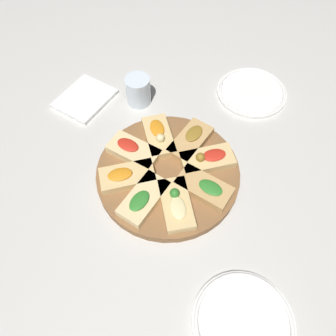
{
  "coord_description": "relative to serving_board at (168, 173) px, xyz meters",
  "views": [
    {
      "loc": [
        0.38,
        0.1,
        0.64
      ],
      "look_at": [
        0.0,
        0.0,
        0.03
      ],
      "focal_mm": 35.0,
      "sensor_mm": 36.0,
      "label": 1
    }
  ],
  "objects": [
    {
      "name": "focaccia_slice_4",
      "position": [
        0.08,
        0.04,
        0.02
      ],
      "size": [
        0.13,
        0.1,
        0.04
      ],
      "color": "#DBB775",
      "rests_on": "serving_board"
    },
    {
      "name": "napkin_stack",
      "position": [
        -0.18,
        -0.27,
        -0.01
      ],
      "size": [
        0.17,
        0.16,
        0.01
      ],
      "primitive_type": "cube",
      "rotation": [
        0.0,
        0.0,
        -0.31
      ],
      "color": "white",
      "rests_on": "ground_plane"
    },
    {
      "name": "plate_left",
      "position": [
        -0.31,
        0.15,
        -0.0
      ],
      "size": [
        0.19,
        0.19,
        0.02
      ],
      "color": "white",
      "rests_on": "ground_plane"
    },
    {
      "name": "water_glass",
      "position": [
        -0.21,
        -0.13,
        0.03
      ],
      "size": [
        0.06,
        0.06,
        0.08
      ],
      "primitive_type": "cylinder",
      "color": "silver",
      "rests_on": "ground_plane"
    },
    {
      "name": "ground_plane",
      "position": [
        0.0,
        0.0,
        -0.01
      ],
      "size": [
        3.0,
        3.0,
        0.0
      ],
      "primitive_type": "plane",
      "color": "beige"
    },
    {
      "name": "focaccia_slice_6",
      "position": [
        -0.04,
        0.08,
        0.02
      ],
      "size": [
        0.11,
        0.13,
        0.04
      ],
      "color": "#DBB775",
      "rests_on": "serving_board"
    },
    {
      "name": "focaccia_slice_1",
      "position": [
        -0.03,
        -0.09,
        0.02
      ],
      "size": [
        0.09,
        0.13,
        0.03
      ],
      "color": "#E5C689",
      "rests_on": "serving_board"
    },
    {
      "name": "plate_right",
      "position": [
        0.27,
        0.21,
        -0.0
      ],
      "size": [
        0.18,
        0.18,
        0.02
      ],
      "color": "white",
      "rests_on": "ground_plane"
    },
    {
      "name": "focaccia_slice_7",
      "position": [
        -0.09,
        0.03,
        0.02
      ],
      "size": [
        0.13,
        0.1,
        0.03
      ],
      "color": "tan",
      "rests_on": "serving_board"
    },
    {
      "name": "focaccia_slice_2",
      "position": [
        0.04,
        -0.08,
        0.02
      ],
      "size": [
        0.11,
        0.13,
        0.03
      ],
      "color": "#DBB775",
      "rests_on": "serving_board"
    },
    {
      "name": "focaccia_slice_5",
      "position": [
        0.03,
        0.09,
        0.02
      ],
      "size": [
        0.09,
        0.13,
        0.03
      ],
      "color": "tan",
      "rests_on": "serving_board"
    },
    {
      "name": "focaccia_slice_0",
      "position": [
        -0.08,
        -0.04,
        0.02
      ],
      "size": [
        0.13,
        0.11,
        0.04
      ],
      "color": "#DBB775",
      "rests_on": "serving_board"
    },
    {
      "name": "focaccia_slice_3",
      "position": [
        0.09,
        -0.03,
        0.02
      ],
      "size": [
        0.13,
        0.09,
        0.03
      ],
      "color": "#E5C689",
      "rests_on": "serving_board"
    },
    {
      "name": "serving_board",
      "position": [
        0.0,
        0.0,
        0.0
      ],
      "size": [
        0.32,
        0.32,
        0.02
      ],
      "primitive_type": "cylinder",
      "color": "brown",
      "rests_on": "ground_plane"
    }
  ]
}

